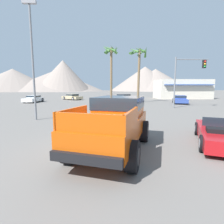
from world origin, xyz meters
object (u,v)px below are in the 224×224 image
(red_convertible_car, at_px, (224,135))
(parked_car_dark, at_px, (123,97))
(parked_car_blue, at_px, (180,99))
(parked_car_white, at_px, (34,99))
(traffic_light_main, at_px, (188,73))
(street_lamp_post, at_px, (32,51))
(palm_tree_tall, at_px, (139,61))
(palm_tree_short, at_px, (111,61))
(orange_pickup_truck, at_px, (116,120))
(parked_car_tan, at_px, (72,97))

(red_convertible_car, height_order, parked_car_dark, parked_car_dark)
(red_convertible_car, relative_size, parked_car_blue, 0.93)
(parked_car_blue, distance_m, parked_car_white, 22.64)
(traffic_light_main, height_order, street_lamp_post, street_lamp_post)
(street_lamp_post, bearing_deg, traffic_light_main, 26.16)
(palm_tree_tall, bearing_deg, traffic_light_main, -62.02)
(traffic_light_main, bearing_deg, palm_tree_short, 135.55)
(palm_tree_short, bearing_deg, orange_pickup_truck, -91.89)
(palm_tree_short, bearing_deg, parked_car_dark, 56.47)
(parked_car_tan, distance_m, palm_tree_tall, 14.53)
(orange_pickup_truck, bearing_deg, parked_car_blue, 79.29)
(orange_pickup_truck, relative_size, parked_car_tan, 1.18)
(orange_pickup_truck, relative_size, street_lamp_post, 0.66)
(parked_car_white, relative_size, palm_tree_short, 0.50)
(palm_tree_short, bearing_deg, street_lamp_post, -111.52)
(parked_car_dark, xyz_separation_m, street_lamp_post, (-8.42, -18.89, 4.19))
(red_convertible_car, relative_size, palm_tree_short, 0.50)
(red_convertible_car, xyz_separation_m, parked_car_dark, (-1.26, 24.91, 0.17))
(red_convertible_car, distance_m, parked_car_dark, 24.94)
(parked_car_tan, height_order, palm_tree_tall, palm_tree_tall)
(red_convertible_car, bearing_deg, parked_car_tan, 136.20)
(parked_car_dark, bearing_deg, palm_tree_short, -157.51)
(red_convertible_car, distance_m, parked_car_blue, 19.77)
(parked_car_white, bearing_deg, palm_tree_tall, -178.15)
(orange_pickup_truck, relative_size, palm_tree_tall, 0.62)
(parked_car_blue, xyz_separation_m, parked_car_white, (-22.43, 3.09, -0.04))
(parked_car_tan, bearing_deg, red_convertible_car, -116.18)
(palm_tree_tall, relative_size, palm_tree_short, 0.97)
(parked_car_blue, distance_m, palm_tree_tall, 8.48)
(parked_car_white, bearing_deg, traffic_light_main, 162.44)
(orange_pickup_truck, distance_m, parked_car_tan, 28.42)
(street_lamp_post, bearing_deg, parked_car_dark, 65.97)
(parked_car_dark, bearing_deg, parked_car_blue, -72.85)
(red_convertible_car, distance_m, traffic_light_main, 14.34)
(parked_car_white, xyz_separation_m, palm_tree_short, (12.31, -0.51, 5.90))
(parked_car_tan, bearing_deg, parked_car_blue, -74.78)
(parked_car_blue, xyz_separation_m, traffic_light_main, (-1.77, -5.61, 3.37))
(parked_car_dark, bearing_deg, parked_car_tan, 130.80)
(street_lamp_post, xyz_separation_m, palm_tree_short, (6.01, 15.26, 1.69))
(orange_pickup_truck, relative_size, palm_tree_short, 0.60)
(orange_pickup_truck, relative_size, traffic_light_main, 0.93)
(orange_pickup_truck, xyz_separation_m, palm_tree_tall, (4.97, 20.91, 5.27))
(orange_pickup_truck, relative_size, red_convertible_car, 1.20)
(parked_car_white, xyz_separation_m, street_lamp_post, (6.30, -15.76, 4.20))
(parked_car_tan, bearing_deg, parked_car_white, -179.23)
(red_convertible_car, xyz_separation_m, palm_tree_tall, (0.59, 20.78, 5.95))
(red_convertible_car, height_order, palm_tree_tall, palm_tree_tall)
(orange_pickup_truck, xyz_separation_m, street_lamp_post, (-5.31, 6.14, 3.68))
(traffic_light_main, distance_m, palm_tree_short, 11.97)
(red_convertible_car, relative_size, street_lamp_post, 0.55)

